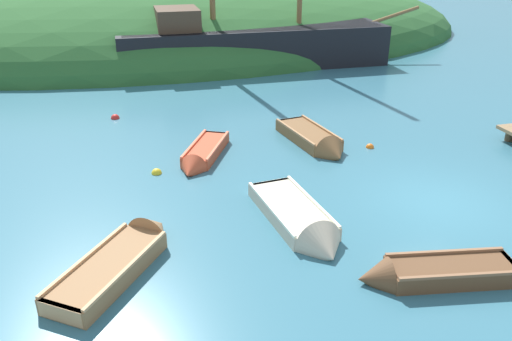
% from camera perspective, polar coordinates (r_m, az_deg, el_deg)
% --- Properties ---
extents(ground_plane, '(120.00, 120.00, 0.00)m').
position_cam_1_polar(ground_plane, '(15.21, 19.73, -3.39)').
color(ground_plane, teal).
extents(shore_hill, '(45.89, 27.50, 8.87)m').
position_cam_1_polar(shore_hill, '(39.53, -10.93, 14.55)').
color(shore_hill, '#2D602D').
rests_on(shore_hill, ground).
extents(sailing_ship, '(17.44, 4.15, 12.72)m').
position_cam_1_polar(sailing_ship, '(29.45, -0.60, 13.19)').
color(sailing_ship, black).
rests_on(sailing_ship, ground).
extents(rowboat_outer_left, '(1.68, 3.75, 1.11)m').
position_cam_1_polar(rowboat_outer_left, '(18.20, 6.64, 3.17)').
color(rowboat_outer_left, brown).
rests_on(rowboat_outer_left, ground).
extents(rowboat_near_dock, '(3.15, 3.71, 1.09)m').
position_cam_1_polar(rowboat_near_dock, '(12.15, -14.47, -9.43)').
color(rowboat_near_dock, '#9E7047').
rests_on(rowboat_near_dock, ground).
extents(rowboat_center, '(1.62, 3.96, 1.21)m').
position_cam_1_polar(rowboat_center, '(13.10, 5.14, -6.02)').
color(rowboat_center, beige).
rests_on(rowboat_center, ground).
extents(rowboat_portside, '(3.55, 1.51, 0.90)m').
position_cam_1_polar(rowboat_portside, '(11.90, 18.77, -10.93)').
color(rowboat_portside, brown).
rests_on(rowboat_portside, ground).
extents(rowboat_outer_right, '(2.31, 3.33, 0.87)m').
position_cam_1_polar(rowboat_outer_right, '(17.06, -6.02, 1.56)').
color(rowboat_outer_right, '#C64C2D').
rests_on(rowboat_outer_right, ground).
extents(buoy_yellow, '(0.32, 0.32, 0.32)m').
position_cam_1_polar(buoy_yellow, '(16.33, -10.98, -0.32)').
color(buoy_yellow, yellow).
rests_on(buoy_yellow, ground).
extents(buoy_orange, '(0.28, 0.28, 0.28)m').
position_cam_1_polar(buoy_orange, '(18.42, 12.54, 2.51)').
color(buoy_orange, orange).
rests_on(buoy_orange, ground).
extents(buoy_red, '(0.35, 0.35, 0.35)m').
position_cam_1_polar(buoy_red, '(21.64, -15.37, 5.60)').
color(buoy_red, red).
rests_on(buoy_red, ground).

